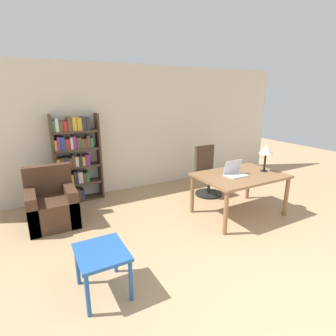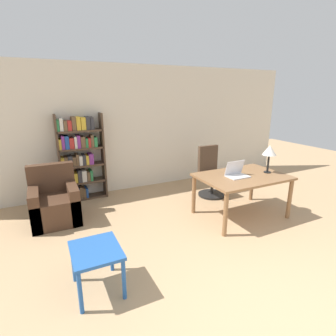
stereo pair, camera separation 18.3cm
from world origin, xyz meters
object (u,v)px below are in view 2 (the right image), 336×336
at_px(table_lamp, 269,151).
at_px(bookshelf, 79,158).
at_px(laptop, 237,173).
at_px(side_table_blue, 96,256).
at_px(office_chair, 211,174).
at_px(armchair, 55,204).
at_px(desk, 242,180).

height_order(table_lamp, bookshelf, bookshelf).
distance_m(laptop, side_table_blue, 2.67).
height_order(office_chair, armchair, office_chair).
bearing_deg(armchair, laptop, -23.16).
relative_size(office_chair, side_table_blue, 1.78).
relative_size(table_lamp, bookshelf, 0.29).
height_order(laptop, bookshelf, bookshelf).
distance_m(table_lamp, office_chair, 1.38).
distance_m(laptop, armchair, 3.12).
bearing_deg(bookshelf, table_lamp, -35.66).
bearing_deg(office_chair, desk, -95.51).
bearing_deg(office_chair, side_table_blue, -146.54).
relative_size(desk, bookshelf, 0.86).
bearing_deg(office_chair, armchair, 177.13).
height_order(desk, office_chair, office_chair).
bearing_deg(side_table_blue, table_lamp, 12.42).
height_order(desk, armchair, armchair).
distance_m(side_table_blue, bookshelf, 2.85).
xyz_separation_m(office_chair, armchair, (-3.07, 0.15, -0.14)).
relative_size(laptop, side_table_blue, 0.62).
height_order(laptop, armchair, laptop).
relative_size(table_lamp, side_table_blue, 0.84).
height_order(laptop, table_lamp, table_lamp).
bearing_deg(desk, bookshelf, 139.73).
bearing_deg(office_chair, bookshelf, 158.81).
distance_m(office_chair, armchair, 3.07).
bearing_deg(table_lamp, armchair, 159.81).
distance_m(desk, laptop, 0.19).
bearing_deg(bookshelf, desk, -40.27).
height_order(desk, table_lamp, table_lamp).
bearing_deg(table_lamp, laptop, 174.10).
height_order(desk, laptop, laptop).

